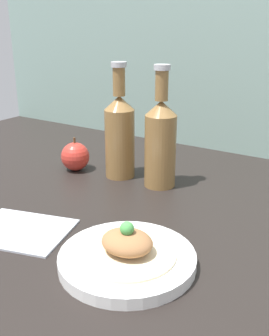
{
  "coord_description": "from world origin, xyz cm",
  "views": [
    {
      "loc": [
        39.3,
        -58.26,
        36.35
      ],
      "look_at": [
        0.07,
        2.35,
        9.88
      ],
      "focal_mm": 42.0,
      "sensor_mm": 36.0,
      "label": 1
    }
  ],
  "objects_px": {
    "plated_food": "(127,245)",
    "apple": "(75,156)",
    "cider_bottle_right": "(160,141)",
    "plate": "(127,258)",
    "cider_bottle_left": "(120,134)"
  },
  "relations": [
    {
      "from": "cider_bottle_right",
      "to": "plate",
      "type": "bearing_deg",
      "value": -69.24
    },
    {
      "from": "plate",
      "to": "plated_food",
      "type": "distance_m",
      "value": 0.02
    },
    {
      "from": "cider_bottle_left",
      "to": "apple",
      "type": "height_order",
      "value": "cider_bottle_left"
    },
    {
      "from": "plated_food",
      "to": "apple",
      "type": "bearing_deg",
      "value": 141.12
    },
    {
      "from": "plated_food",
      "to": "apple",
      "type": "xyz_separation_m",
      "value": [
        -0.36,
        0.29,
        0.0
      ]
    },
    {
      "from": "cider_bottle_right",
      "to": "apple",
      "type": "relative_size",
      "value": 3.18
    },
    {
      "from": "plate",
      "to": "cider_bottle_left",
      "type": "distance_m",
      "value": 0.41
    },
    {
      "from": "cider_bottle_left",
      "to": "cider_bottle_right",
      "type": "relative_size",
      "value": 1.0
    },
    {
      "from": "plated_food",
      "to": "cider_bottle_right",
      "type": "height_order",
      "value": "cider_bottle_right"
    },
    {
      "from": "plated_food",
      "to": "apple",
      "type": "relative_size",
      "value": 1.78
    },
    {
      "from": "plate",
      "to": "cider_bottle_left",
      "type": "bearing_deg",
      "value": 126.51
    },
    {
      "from": "plate",
      "to": "apple",
      "type": "bearing_deg",
      "value": 141.12
    },
    {
      "from": "cider_bottle_left",
      "to": "cider_bottle_right",
      "type": "bearing_deg",
      "value": 0.0
    },
    {
      "from": "plate",
      "to": "apple",
      "type": "relative_size",
      "value": 2.48
    },
    {
      "from": "plated_food",
      "to": "cider_bottle_left",
      "type": "height_order",
      "value": "cider_bottle_left"
    }
  ]
}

